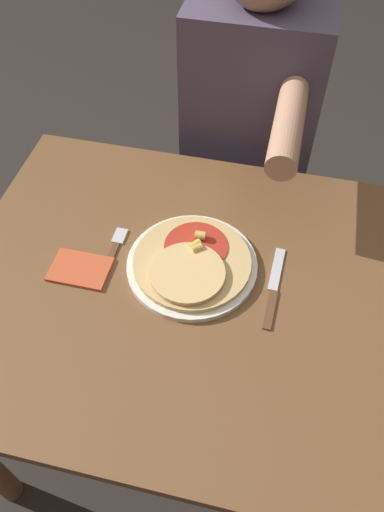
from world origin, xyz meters
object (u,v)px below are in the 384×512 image
at_px(pizza, 191,263).
at_px(person_diner, 251,119).
at_px(knife, 274,288).
at_px(plate, 192,265).
at_px(dining_table, 169,311).
at_px(fork, 113,252).

bearing_deg(pizza, person_diner, 85.18).
bearing_deg(person_diner, knife, -76.20).
height_order(plate, person_diner, person_diner).
relative_size(dining_table, fork, 5.44).
bearing_deg(knife, dining_table, -172.04).
xyz_separation_m(dining_table, pizza, (0.04, 0.05, 0.15)).
bearing_deg(plate, pizza, -89.25).
bearing_deg(fork, dining_table, -19.31).
distance_m(plate, fork, 0.19).
relative_size(dining_table, plate, 3.24).
bearing_deg(knife, plate, 174.13).
height_order(plate, fork, plate).
bearing_deg(pizza, fork, 178.56).
bearing_deg(person_diner, pizza, -94.82).
distance_m(plate, person_diner, 0.55).
bearing_deg(pizza, dining_table, -134.58).
bearing_deg(pizza, plate, 90.75).
bearing_deg(fork, person_diner, 67.04).
height_order(dining_table, knife, knife).
distance_m(dining_table, knife, 0.27).
xyz_separation_m(knife, person_diner, (-0.14, 0.57, 0.01)).
xyz_separation_m(plate, fork, (-0.19, -0.00, -0.00)).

